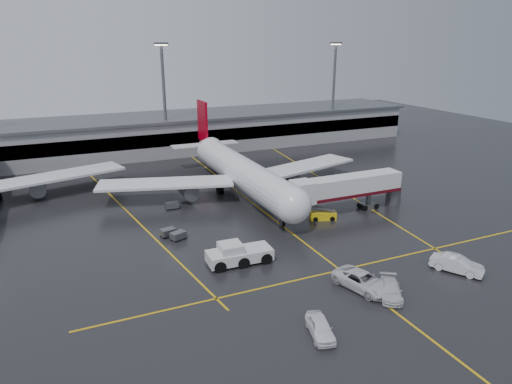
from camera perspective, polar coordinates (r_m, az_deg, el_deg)
name	(u,v)px	position (r m, az deg, el deg)	size (l,w,h in m)	color
ground	(262,211)	(73.68, 0.79, -2.31)	(220.00, 220.00, 0.00)	black
apron_line_centre	(262,211)	(73.68, 0.79, -2.31)	(0.25, 90.00, 0.02)	gold
apron_line_stop	(340,270)	(56.20, 10.37, -9.47)	(60.00, 0.25, 0.02)	gold
apron_line_left	(124,208)	(77.58, -15.97, -1.96)	(0.25, 70.00, 0.02)	gold
apron_line_right	(325,181)	(90.28, 8.52, 1.39)	(0.25, 70.00, 0.02)	gold
terminal	(181,132)	(116.28, -9.24, 7.32)	(122.00, 19.00, 8.60)	gray
light_mast_mid	(164,94)	(107.92, -11.29, 11.83)	(3.00, 1.20, 25.45)	#595B60
light_mast_right	(334,86)	(125.84, 9.58, 12.79)	(3.00, 1.20, 25.45)	#595B60
main_airliner	(239,170)	(80.85, -2.09, 2.69)	(48.80, 45.60, 14.10)	silver
jet_bridge	(348,188)	(73.19, 11.27, 0.44)	(19.90, 3.40, 6.05)	silver
pushback_tractor	(238,255)	(56.53, -2.28, -7.73)	(8.02, 3.70, 2.82)	silver
belt_loader	(323,216)	(70.69, 8.26, -2.90)	(4.19, 2.84, 2.45)	gold
service_van_a	(362,281)	(52.38, 13.01, -10.66)	(3.16, 6.86, 1.91)	silver
service_van_b	(390,290)	(51.86, 16.27, -11.51)	(2.13, 5.23, 1.52)	silver
service_van_c	(457,264)	(59.38, 23.55, -8.18)	(2.05, 5.88, 1.94)	silver
service_van_d	(320,327)	(44.47, 7.94, -16.22)	(1.93, 4.79, 1.63)	white
baggage_cart_a	(178,235)	(63.92, -9.59, -5.28)	(2.34, 1.96, 1.12)	#595B60
baggage_cart_b	(168,232)	(65.19, -10.82, -4.88)	(2.25, 1.73, 1.12)	#595B60
baggage_cart_c	(172,205)	(75.44, -10.33, -1.61)	(2.04, 1.36, 1.12)	#595B60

